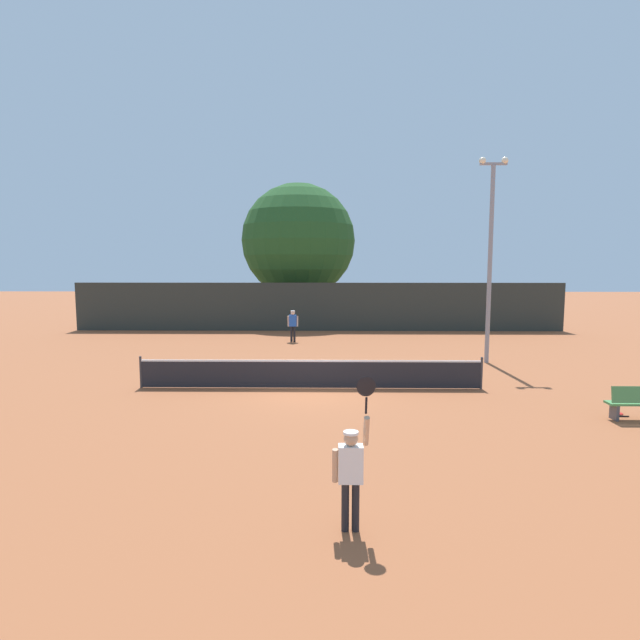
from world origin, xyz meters
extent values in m
plane|color=#9E5633|center=(0.00, 0.00, 0.00)|extent=(120.00, 120.00, 0.00)
cube|color=#232328|center=(0.00, 0.00, 0.48)|extent=(11.38, 0.03, 0.91)
cube|color=white|center=(0.00, 0.00, 0.93)|extent=(11.38, 0.04, 0.06)
cylinder|color=#333338|center=(-5.69, 0.00, 0.54)|extent=(0.08, 0.08, 1.07)
cylinder|color=#333338|center=(5.69, 0.00, 0.54)|extent=(0.08, 0.08, 1.07)
cube|color=#2D332D|center=(0.00, 14.76, 1.50)|extent=(30.33, 0.12, 3.00)
cube|color=white|center=(0.93, -9.10, 1.08)|extent=(0.38, 0.22, 0.58)
sphere|color=tan|center=(0.93, -9.10, 1.48)|extent=(0.22, 0.22, 0.22)
cylinder|color=white|center=(0.93, -9.10, 1.57)|extent=(0.23, 0.23, 0.04)
cylinder|color=black|center=(0.85, -9.10, 0.39)|extent=(0.12, 0.12, 0.79)
cylinder|color=black|center=(1.01, -9.10, 0.39)|extent=(0.12, 0.12, 0.79)
cylinder|color=tan|center=(0.69, -9.10, 1.05)|extent=(0.09, 0.17, 0.56)
cylinder|color=tan|center=(1.17, -9.01, 1.57)|extent=(0.09, 0.31, 0.54)
cylinder|color=black|center=(1.17, -8.95, 1.96)|extent=(0.04, 0.11, 0.28)
ellipsoid|color=black|center=(1.17, -8.89, 2.25)|extent=(0.30, 0.13, 0.36)
cube|color=blue|center=(-1.28, 10.29, 1.13)|extent=(0.38, 0.22, 0.61)
sphere|color=beige|center=(-1.28, 10.29, 1.55)|extent=(0.23, 0.23, 0.23)
cylinder|color=white|center=(-1.28, 10.29, 1.65)|extent=(0.25, 0.25, 0.04)
cylinder|color=black|center=(-1.36, 10.29, 0.41)|extent=(0.12, 0.12, 0.83)
cylinder|color=black|center=(-1.20, 10.29, 0.41)|extent=(0.12, 0.12, 0.83)
cylinder|color=beige|center=(-1.52, 10.29, 1.10)|extent=(0.09, 0.17, 0.58)
cylinder|color=beige|center=(-1.04, 10.29, 1.10)|extent=(0.09, 0.16, 0.58)
sphere|color=#CCE033|center=(-2.97, 3.61, 0.03)|extent=(0.07, 0.07, 0.07)
cylinder|color=black|center=(8.63, -3.08, 0.02)|extent=(0.28, 0.04, 0.04)
ellipsoid|color=red|center=(8.63, -2.76, 0.02)|extent=(0.28, 0.36, 0.04)
cube|color=#4C4C51|center=(8.24, -3.31, 0.23)|extent=(0.08, 0.36, 0.45)
cylinder|color=gray|center=(7.29, 4.59, 4.06)|extent=(0.18, 0.18, 8.13)
cube|color=gray|center=(7.29, 4.59, 8.18)|extent=(1.10, 0.10, 0.10)
sphere|color=#F2EDCC|center=(6.84, 4.59, 8.31)|extent=(0.28, 0.28, 0.28)
sphere|color=#F2EDCC|center=(7.74, 4.59, 8.31)|extent=(0.28, 0.28, 0.28)
cylinder|color=brown|center=(-1.51, 19.76, 1.39)|extent=(0.56, 0.56, 2.79)
sphere|color=#235123|center=(-1.51, 19.76, 5.80)|extent=(8.02, 8.02, 8.02)
cube|color=navy|center=(10.22, 20.17, 0.60)|extent=(2.33, 4.38, 0.90)
cube|color=#2D333D|center=(10.22, 19.87, 1.37)|extent=(1.92, 2.37, 0.64)
cylinder|color=black|center=(9.37, 21.57, 0.30)|extent=(0.22, 0.60, 0.60)
cylinder|color=black|center=(11.07, 21.57, 0.30)|extent=(0.22, 0.60, 0.60)
cylinder|color=black|center=(9.37, 18.77, 0.30)|extent=(0.22, 0.60, 0.60)
cylinder|color=black|center=(11.07, 18.77, 0.30)|extent=(0.22, 0.60, 0.60)
camera|label=1|loc=(0.58, -16.60, 4.13)|focal=28.47mm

